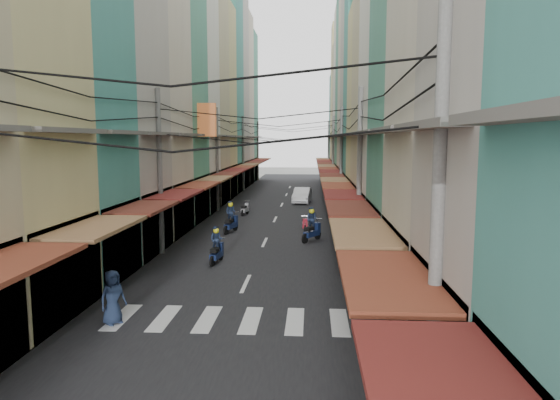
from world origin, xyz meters
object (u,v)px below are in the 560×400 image
at_px(bicycle, 391,295).
at_px(market_umbrella, 460,274).
at_px(white_car, 302,203).
at_px(traffic_sign, 411,262).

bearing_deg(bicycle, market_umbrella, -145.34).
bearing_deg(white_car, bicycle, -76.81).
bearing_deg(traffic_sign, bicycle, 90.02).
bearing_deg(market_umbrella, bicycle, 105.31).
bearing_deg(traffic_sign, market_umbrella, -36.09).
bearing_deg(market_umbrella, traffic_sign, 143.91).
relative_size(white_car, bicycle, 3.32).
xyz_separation_m(white_car, bicycle, (3.82, -26.63, 0.00)).
relative_size(market_umbrella, traffic_sign, 0.78).
distance_m(market_umbrella, traffic_sign, 1.47).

